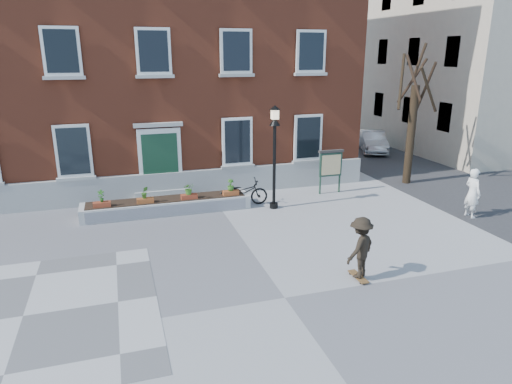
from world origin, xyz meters
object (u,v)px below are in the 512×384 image
object	(u,v)px
bicycle	(243,193)
skateboarder	(360,248)
parked_car	(373,141)
notice_board	(331,164)
lamp_post	(275,143)
bystander	(472,193)

from	to	relation	value
bicycle	skateboarder	size ratio (longest dim) A/B	1.14
parked_car	notice_board	size ratio (longest dim) A/B	2.04
parked_car	notice_board	distance (m)	9.38
skateboarder	parked_car	bearing A→B (deg)	57.84
lamp_post	notice_board	size ratio (longest dim) A/B	2.10
notice_board	skateboarder	xyz separation A→B (m)	(-2.69, -7.25, -0.37)
bicycle	lamp_post	bearing A→B (deg)	-118.13
parked_car	lamp_post	size ratio (longest dim) A/B	0.97
lamp_post	notice_board	xyz separation A→B (m)	(2.93, 1.14, -1.28)
bicycle	skateboarder	distance (m)	6.92
bicycle	parked_car	xyz separation A→B (m)	(10.23, 7.43, 0.11)
parked_car	notice_board	world-z (taller)	notice_board
notice_board	skateboarder	bearing A→B (deg)	-110.36
parked_car	bystander	size ratio (longest dim) A/B	2.10
bystander	notice_board	world-z (taller)	notice_board
bicycle	parked_car	distance (m)	12.64
parked_car	notice_board	xyz separation A→B (m)	(-6.25, -6.96, 0.63)
parked_car	lamp_post	bearing A→B (deg)	-115.95
bicycle	skateboarder	xyz separation A→B (m)	(1.29, -6.79, 0.38)
bicycle	notice_board	xyz separation A→B (m)	(3.98, 0.46, 0.74)
skateboarder	notice_board	bearing A→B (deg)	69.64
bicycle	lamp_post	size ratio (longest dim) A/B	0.50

